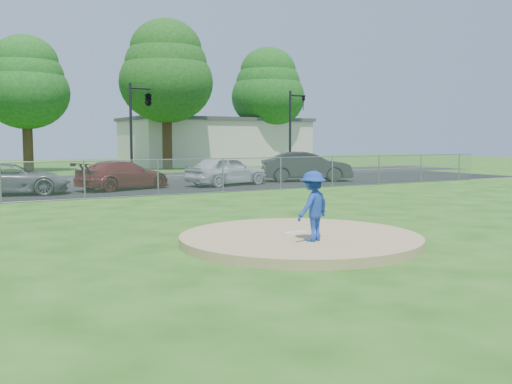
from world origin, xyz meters
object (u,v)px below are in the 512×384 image
at_px(tree_right, 166,71).
at_px(traffic_signal_right, 293,124).
at_px(commercial_building, 215,141).
at_px(traffic_signal_center, 147,101).
at_px(pitcher, 313,206).
at_px(parked_car_charcoal, 306,166).
at_px(tree_far_right, 268,88).
at_px(parked_car_darkred, 123,175).
at_px(parked_car_pearl, 227,170).
at_px(parked_car_gray, 11,179).
at_px(tree_center, 26,82).

bearing_deg(tree_right, traffic_signal_right, -62.36).
bearing_deg(traffic_signal_right, commercial_building, 83.71).
relative_size(traffic_signal_center, pitcher, 3.80).
distance_m(traffic_signal_center, traffic_signal_right, 10.34).
xyz_separation_m(commercial_building, parked_car_charcoal, (-4.93, -22.19, -1.33)).
bearing_deg(traffic_signal_center, parked_car_charcoal, -41.06).
distance_m(tree_right, tree_far_right, 11.42).
relative_size(tree_right, parked_car_darkred, 2.54).
bearing_deg(traffic_signal_center, tree_far_right, 39.04).
height_order(pitcher, parked_car_pearl, pitcher).
xyz_separation_m(tree_far_right, parked_car_gray, (-24.26, -19.64, -6.39)).
distance_m(traffic_signal_center, parked_car_gray, 11.29).
bearing_deg(tree_center, tree_far_right, 2.73).
xyz_separation_m(tree_far_right, parked_car_charcoal, (-8.93, -19.19, -6.23)).
distance_m(parked_car_darkred, parked_car_charcoal, 10.47).
distance_m(tree_far_right, parked_car_darkred, 28.17).
bearing_deg(parked_car_pearl, tree_far_right, -49.03).
xyz_separation_m(commercial_building, tree_right, (-7.00, -6.00, 5.49)).
relative_size(parked_car_darkred, parked_car_charcoal, 0.92).
relative_size(tree_center, parked_car_gray, 2.08).
distance_m(commercial_building, tree_right, 10.73).
bearing_deg(traffic_signal_center, tree_center, 112.49).
height_order(tree_center, parked_car_gray, tree_center).
bearing_deg(parked_car_darkred, tree_far_right, -64.02).
relative_size(parked_car_gray, parked_car_darkred, 1.03).
height_order(traffic_signal_right, parked_car_pearl, traffic_signal_right).
distance_m(tree_far_right, parked_car_gray, 31.87).
bearing_deg(tree_right, parked_car_charcoal, -82.71).
distance_m(commercial_building, traffic_signal_center, 20.17).
xyz_separation_m(tree_far_right, parked_car_pearl, (-14.11, -19.60, -6.30)).
height_order(commercial_building, parked_car_charcoal, commercial_building).
bearing_deg(parked_car_charcoal, parked_car_darkred, 115.13).
xyz_separation_m(tree_center, pitcher, (0.79, -34.79, -5.53)).
relative_size(parked_car_darkred, parked_car_pearl, 1.04).
bearing_deg(parked_car_charcoal, parked_car_gray, 115.61).
distance_m(tree_center, parked_car_pearl, 20.64).
relative_size(commercial_building, tree_far_right, 1.53).
height_order(traffic_signal_right, parked_car_gray, traffic_signal_right).
bearing_deg(tree_far_right, parked_car_pearl, -125.75).
height_order(tree_center, parked_car_darkred, tree_center).
bearing_deg(tree_far_right, parked_car_gray, -141.01).
bearing_deg(traffic_signal_right, parked_car_gray, -160.25).
xyz_separation_m(tree_center, traffic_signal_center, (4.97, -12.00, -1.86)).
distance_m(traffic_signal_center, pitcher, 23.46).
height_order(parked_car_darkred, parked_car_charcoal, parked_car_charcoal).
relative_size(commercial_building, tree_right, 1.41).
distance_m(traffic_signal_right, parked_car_pearl, 10.95).
height_order(commercial_building, tree_far_right, tree_far_right).
bearing_deg(tree_center, pitcher, -88.71).
bearing_deg(traffic_signal_right, parked_car_charcoal, -117.09).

